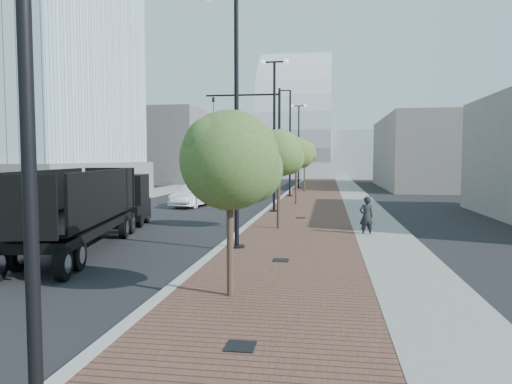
# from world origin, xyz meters

# --- Properties ---
(ground) EXTENTS (220.00, 220.00, 0.00)m
(ground) POSITION_xyz_m (0.00, 0.00, 0.00)
(ground) COLOR black
(sidewalk) EXTENTS (7.00, 140.00, 0.12)m
(sidewalk) POSITION_xyz_m (3.50, 40.00, 0.06)
(sidewalk) COLOR #4C2D23
(sidewalk) RESTS_ON ground
(concrete_strip) EXTENTS (2.40, 140.00, 0.13)m
(concrete_strip) POSITION_xyz_m (6.20, 40.00, 0.07)
(concrete_strip) COLOR slate
(concrete_strip) RESTS_ON ground
(curb) EXTENTS (0.30, 140.00, 0.14)m
(curb) POSITION_xyz_m (0.00, 40.00, 0.07)
(curb) COLOR gray
(curb) RESTS_ON ground
(west_sidewalk) EXTENTS (4.00, 140.00, 0.12)m
(west_sidewalk) POSITION_xyz_m (-13.00, 40.00, 0.06)
(west_sidewalk) COLOR slate
(west_sidewalk) RESTS_ON ground
(dump_truck) EXTENTS (4.55, 13.46, 2.94)m
(dump_truck) POSITION_xyz_m (-5.56, 12.24, 1.24)
(dump_truck) COLOR black
(dump_truck) RESTS_ON ground
(white_sedan) EXTENTS (2.51, 4.86, 1.53)m
(white_sedan) POSITION_xyz_m (-5.35, 25.29, 0.76)
(white_sedan) COLOR silver
(white_sedan) RESTS_ON ground
(dark_car_mid) EXTENTS (3.25, 4.49, 1.14)m
(dark_car_mid) POSITION_xyz_m (-5.10, 41.97, 0.57)
(dark_car_mid) COLOR black
(dark_car_mid) RESTS_ON ground
(dark_car_far) EXTENTS (2.74, 5.18, 1.43)m
(dark_car_far) POSITION_xyz_m (-3.79, 43.79, 0.72)
(dark_car_far) COLOR black
(dark_car_far) RESTS_ON ground
(pedestrian) EXTENTS (0.73, 0.58, 1.73)m
(pedestrian) POSITION_xyz_m (5.49, 13.87, 0.87)
(pedestrian) COLOR black
(pedestrian) RESTS_ON ground
(streetlight_0) EXTENTS (1.72, 0.56, 9.28)m
(streetlight_0) POSITION_xyz_m (0.60, -2.00, 4.82)
(streetlight_0) COLOR black
(streetlight_0) RESTS_ON ground
(streetlight_1) EXTENTS (1.44, 0.56, 9.21)m
(streetlight_1) POSITION_xyz_m (0.49, 10.00, 4.34)
(streetlight_1) COLOR black
(streetlight_1) RESTS_ON ground
(streetlight_2) EXTENTS (1.72, 0.56, 9.28)m
(streetlight_2) POSITION_xyz_m (0.60, 22.00, 4.82)
(streetlight_2) COLOR black
(streetlight_2) RESTS_ON ground
(streetlight_3) EXTENTS (1.44, 0.56, 9.21)m
(streetlight_3) POSITION_xyz_m (0.49, 34.00, 4.34)
(streetlight_3) COLOR black
(streetlight_3) RESTS_ON ground
(streetlight_4) EXTENTS (1.72, 0.56, 9.28)m
(streetlight_4) POSITION_xyz_m (0.60, 46.00, 4.82)
(streetlight_4) COLOR black
(streetlight_4) RESTS_ON ground
(traffic_mast) EXTENTS (5.09, 0.20, 8.00)m
(traffic_mast) POSITION_xyz_m (-0.30, 25.00, 4.98)
(traffic_mast) COLOR black
(traffic_mast) RESTS_ON ground
(tree_0) EXTENTS (2.37, 2.32, 4.45)m
(tree_0) POSITION_xyz_m (1.65, 4.02, 3.28)
(tree_0) COLOR #382619
(tree_0) RESTS_ON ground
(tree_1) EXTENTS (2.26, 2.19, 4.69)m
(tree_1) POSITION_xyz_m (1.65, 15.02, 3.58)
(tree_1) COLOR #382619
(tree_1) RESTS_ON ground
(tree_2) EXTENTS (2.34, 2.28, 4.87)m
(tree_2) POSITION_xyz_m (1.65, 27.02, 3.72)
(tree_2) COLOR #382619
(tree_2) RESTS_ON ground
(tree_3) EXTENTS (2.23, 2.15, 5.09)m
(tree_3) POSITION_xyz_m (1.65, 39.02, 3.99)
(tree_3) COLOR #382619
(tree_3) RESTS_ON ground
(tower_podium) EXTENTS (19.00, 19.00, 3.00)m
(tower_podium) POSITION_xyz_m (-24.00, 32.00, 1.50)
(tower_podium) COLOR #66605C
(tower_podium) RESTS_ON ground
(convention_center) EXTENTS (50.00, 30.00, 50.00)m
(convention_center) POSITION_xyz_m (-2.00, 85.00, 6.00)
(convention_center) COLOR #AAB0B4
(convention_center) RESTS_ON ground
(commercial_block_nw) EXTENTS (14.00, 20.00, 10.00)m
(commercial_block_nw) POSITION_xyz_m (-20.00, 60.00, 5.00)
(commercial_block_nw) COLOR #605B57
(commercial_block_nw) RESTS_ON ground
(commercial_block_ne) EXTENTS (12.00, 22.00, 8.00)m
(commercial_block_ne) POSITION_xyz_m (16.00, 50.00, 4.00)
(commercial_block_ne) COLOR slate
(commercial_block_ne) RESTS_ON ground
(utility_cover_0) EXTENTS (0.50, 0.50, 0.02)m
(utility_cover_0) POSITION_xyz_m (2.40, 1.00, 0.13)
(utility_cover_0) COLOR black
(utility_cover_0) RESTS_ON sidewalk
(utility_cover_1) EXTENTS (0.50, 0.50, 0.02)m
(utility_cover_1) POSITION_xyz_m (2.40, 8.00, 0.13)
(utility_cover_1) COLOR black
(utility_cover_1) RESTS_ON sidewalk
(utility_cover_2) EXTENTS (0.50, 0.50, 0.02)m
(utility_cover_2) POSITION_xyz_m (2.40, 19.00, 0.13)
(utility_cover_2) COLOR black
(utility_cover_2) RESTS_ON sidewalk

